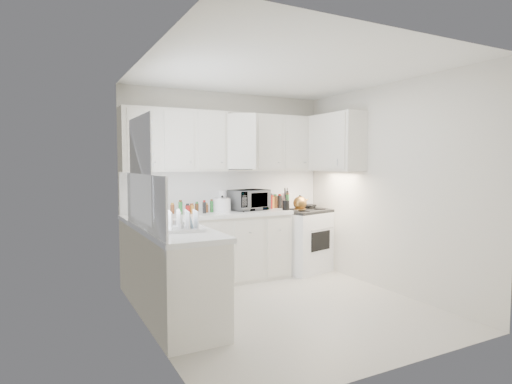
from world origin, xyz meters
TOP-DOWN VIEW (x-y plane):
  - floor at (0.00, 0.00)m, footprint 3.20×3.20m
  - ceiling at (0.00, 0.00)m, footprint 3.20×3.20m
  - wall_back at (0.00, 1.60)m, footprint 3.00×0.00m
  - wall_front at (0.00, -1.60)m, footprint 3.00×0.00m
  - wall_left at (-1.50, 0.00)m, footprint 0.00×3.20m
  - wall_right at (1.50, 0.00)m, footprint 0.00×3.20m
  - window_blinds at (-1.48, 0.35)m, footprint 0.06×0.96m
  - lower_cabinets_back at (-0.39, 1.30)m, footprint 2.22×0.60m
  - lower_cabinets_left at (-1.20, 0.20)m, footprint 0.60×1.60m
  - countertop_back at (-0.39, 1.29)m, footprint 2.24×0.64m
  - countertop_left at (-1.19, 0.20)m, footprint 0.64×1.62m
  - backsplash_back at (0.00, 1.59)m, footprint 2.98×0.02m
  - backsplash_left at (-1.49, 0.20)m, footprint 0.02×1.60m
  - upper_cabinets_back at (0.00, 1.44)m, footprint 3.00×0.33m
  - upper_cabinets_right at (1.33, 0.82)m, footprint 0.33×0.90m
  - sink at (-1.19, 0.55)m, footprint 0.42×0.38m
  - stove at (1.11, 1.27)m, footprint 0.90×0.80m
  - tea_kettle at (0.93, 1.11)m, footprint 0.28×0.26m
  - frying_pan at (1.29, 1.43)m, footprint 0.37×0.50m
  - microwave at (0.22, 1.34)m, footprint 0.56×0.39m
  - rice_cooker at (-0.21, 1.28)m, footprint 0.27×0.27m
  - paper_towel at (-0.10, 1.52)m, footprint 0.12×0.12m
  - utensil_crock at (0.68, 1.09)m, footprint 0.13×0.13m
  - dish_rack at (-1.17, 0.00)m, footprint 0.46×0.37m
  - spice_left_0 at (-0.85, 1.42)m, footprint 0.06×0.06m
  - spice_left_1 at (-0.78, 1.33)m, footprint 0.06×0.06m
  - spice_left_2 at (-0.70, 1.42)m, footprint 0.06×0.06m
  - spice_left_3 at (-0.62, 1.33)m, footprint 0.06×0.06m
  - spice_left_4 at (-0.55, 1.42)m, footprint 0.06×0.06m
  - spice_left_5 at (-0.47, 1.33)m, footprint 0.06×0.06m
  - spice_left_6 at (-0.40, 1.42)m, footprint 0.06×0.06m
  - spice_left_7 at (-0.32, 1.33)m, footprint 0.06×0.06m
  - sauce_right_0 at (0.58, 1.46)m, footprint 0.06×0.06m
  - sauce_right_1 at (0.64, 1.40)m, footprint 0.06×0.06m
  - sauce_right_2 at (0.69, 1.46)m, footprint 0.06×0.06m
  - sauce_right_3 at (0.74, 1.40)m, footprint 0.06×0.06m
  - sauce_right_4 at (0.80, 1.46)m, footprint 0.06×0.06m
  - sauce_right_5 at (0.85, 1.40)m, footprint 0.06×0.06m
  - sauce_right_6 at (0.91, 1.46)m, footprint 0.06×0.06m

SIDE VIEW (x-z plane):
  - floor at x=0.00m, z-range 0.00..0.00m
  - lower_cabinets_back at x=-0.39m, z-range 0.00..0.90m
  - lower_cabinets_left at x=-1.20m, z-range 0.00..0.90m
  - stove at x=1.11m, z-range 0.00..1.18m
  - countertop_back at x=-0.39m, z-range 0.90..0.95m
  - countertop_left at x=-1.19m, z-range 0.90..0.95m
  - frying_pan at x=1.29m, z-range 0.95..0.99m
  - spice_left_0 at x=-0.85m, z-range 0.95..1.08m
  - spice_left_1 at x=-0.78m, z-range 0.95..1.08m
  - spice_left_2 at x=-0.70m, z-range 0.95..1.08m
  - spice_left_3 at x=-0.62m, z-range 0.95..1.08m
  - spice_left_4 at x=-0.55m, z-range 0.95..1.08m
  - spice_left_5 at x=-0.47m, z-range 0.95..1.08m
  - spice_left_6 at x=-0.40m, z-range 0.95..1.08m
  - spice_left_7 at x=-0.32m, z-range 0.95..1.08m
  - sauce_right_0 at x=0.58m, z-range 0.95..1.14m
  - sauce_right_1 at x=0.64m, z-range 0.95..1.14m
  - sauce_right_2 at x=0.69m, z-range 0.95..1.14m
  - sauce_right_3 at x=0.74m, z-range 0.95..1.14m
  - sauce_right_4 at x=0.80m, z-range 0.95..1.14m
  - sauce_right_5 at x=0.85m, z-range 0.95..1.14m
  - sauce_right_6 at x=0.91m, z-range 0.95..1.14m
  - tea_kettle at x=0.93m, z-range 0.94..1.17m
  - rice_cooker at x=-0.21m, z-range 0.95..1.17m
  - dish_rack at x=-1.17m, z-range 0.95..1.18m
  - sink at x=-1.19m, z-range 0.92..1.22m
  - paper_towel at x=-0.10m, z-range 0.95..1.22m
  - utensil_crock at x=0.68m, z-range 0.95..1.27m
  - microwave at x=0.22m, z-range 0.95..1.30m
  - backsplash_back at x=0.00m, z-range 0.95..1.50m
  - backsplash_left at x=-1.49m, z-range 0.95..1.50m
  - wall_back at x=0.00m, z-range -0.20..2.80m
  - wall_front at x=0.00m, z-range -0.20..2.80m
  - wall_left at x=-1.50m, z-range -0.30..2.90m
  - wall_right at x=1.50m, z-range -0.30..2.90m
  - upper_cabinets_back at x=0.00m, z-range 1.10..1.90m
  - upper_cabinets_right at x=1.33m, z-range 1.10..1.90m
  - window_blinds at x=-1.48m, z-range 1.02..2.08m
  - ceiling at x=0.00m, z-range 2.60..2.60m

